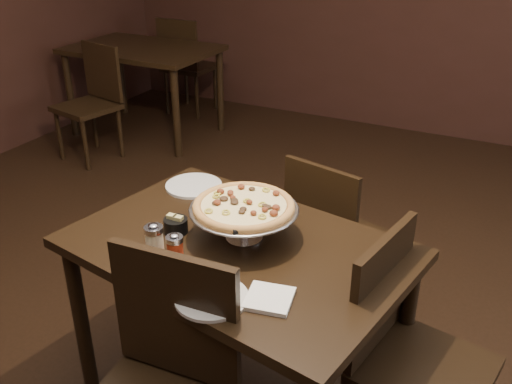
% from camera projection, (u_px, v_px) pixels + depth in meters
% --- Properties ---
extents(room, '(6.04, 7.04, 2.84)m').
position_uv_depth(room, '(252.00, 63.00, 1.78)').
color(room, black).
rests_on(room, ground).
extents(dining_table, '(1.32, 1.00, 0.75)m').
position_uv_depth(dining_table, '(238.00, 267.00, 2.10)').
color(dining_table, black).
rests_on(dining_table, ground).
extents(background_table, '(1.23, 0.82, 0.77)m').
position_uv_depth(background_table, '(143.00, 59.00, 4.89)').
color(background_table, black).
rests_on(background_table, ground).
extents(pizza_stand, '(0.40, 0.40, 0.16)m').
position_uv_depth(pizza_stand, '(244.00, 207.00, 2.03)').
color(pizza_stand, silver).
rests_on(pizza_stand, dining_table).
extents(parmesan_shaker, '(0.07, 0.07, 0.12)m').
position_uv_depth(parmesan_shaker, '(154.00, 239.00, 1.98)').
color(parmesan_shaker, beige).
rests_on(parmesan_shaker, dining_table).
extents(pepper_flake_shaker, '(0.06, 0.06, 0.10)m').
position_uv_depth(pepper_flake_shaker, '(175.00, 248.00, 1.94)').
color(pepper_flake_shaker, maroon).
rests_on(pepper_flake_shaker, dining_table).
extents(packet_caddy, '(0.09, 0.09, 0.07)m').
position_uv_depth(packet_caddy, '(176.00, 225.00, 2.12)').
color(packet_caddy, black).
rests_on(packet_caddy, dining_table).
extents(napkin_stack, '(0.16, 0.16, 0.02)m').
position_uv_depth(napkin_stack, '(269.00, 299.00, 1.76)').
color(napkin_stack, white).
rests_on(napkin_stack, dining_table).
extents(plate_left, '(0.24, 0.24, 0.01)m').
position_uv_depth(plate_left, '(194.00, 186.00, 2.47)').
color(plate_left, silver).
rests_on(plate_left, dining_table).
extents(plate_near, '(0.23, 0.23, 0.01)m').
position_uv_depth(plate_near, '(212.00, 298.00, 1.76)').
color(plate_near, silver).
rests_on(plate_near, dining_table).
extents(serving_spatula, '(0.15, 0.15, 0.02)m').
position_uv_depth(serving_spatula, '(249.00, 229.00, 1.90)').
color(serving_spatula, silver).
rests_on(serving_spatula, pizza_stand).
extents(chair_far, '(0.47, 0.47, 0.83)m').
position_uv_depth(chair_far, '(331.00, 232.00, 2.71)').
color(chair_far, black).
rests_on(chair_far, ground).
extents(chair_side, '(0.48, 0.48, 0.89)m').
position_uv_depth(chair_side, '(407.00, 348.00, 1.95)').
color(chair_side, black).
rests_on(chair_side, ground).
extents(bg_chair_far, '(0.43, 0.43, 0.92)m').
position_uv_depth(bg_chair_far, '(186.00, 62.00, 5.45)').
color(bg_chair_far, black).
rests_on(bg_chair_far, ground).
extents(bg_chair_near, '(0.49, 0.49, 0.90)m').
position_uv_depth(bg_chair_near, '(93.00, 98.00, 4.49)').
color(bg_chair_near, black).
rests_on(bg_chair_near, ground).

